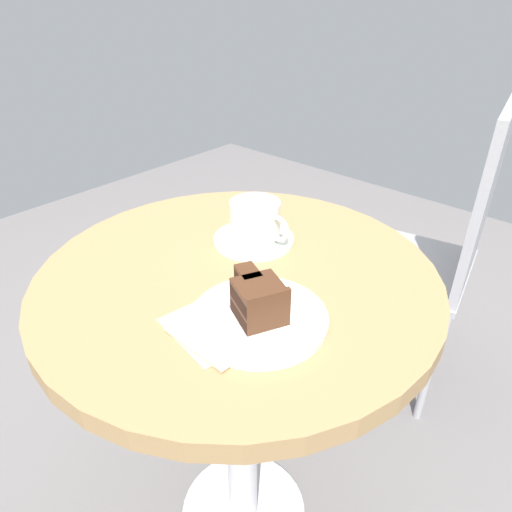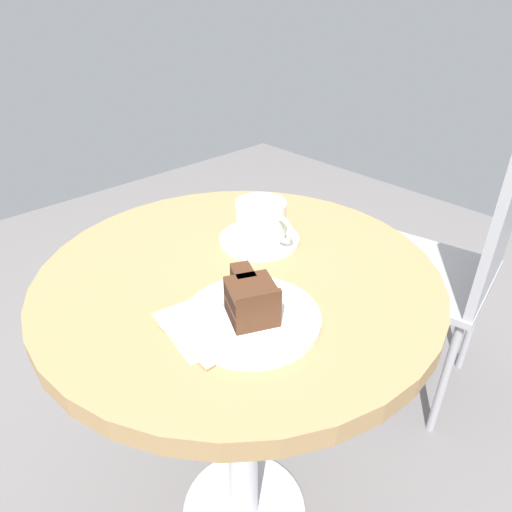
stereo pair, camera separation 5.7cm
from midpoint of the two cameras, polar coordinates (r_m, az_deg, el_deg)
cafe_table at (r=0.87m, az=-0.13°, el=-9.06°), size 0.69×0.69×0.75m
saucer at (r=0.88m, az=2.27°, el=2.04°), size 0.15×0.15×0.01m
coffee_cup at (r=0.86m, az=2.59°, el=4.58°), size 0.13×0.10×0.07m
teaspoon at (r=0.86m, az=-0.42°, el=1.90°), size 0.10×0.02×0.00m
cake_plate at (r=0.67m, az=1.89°, el=-7.83°), size 0.20×0.20×0.01m
cake_slice at (r=0.65m, az=1.80°, el=-5.43°), size 0.11×0.09×0.06m
fork at (r=0.71m, az=2.27°, el=-4.62°), size 0.04×0.13×0.00m
napkin at (r=0.67m, az=-3.02°, el=-8.57°), size 0.15×0.15×0.00m
cafe_chair at (r=1.40m, az=25.34°, el=0.76°), size 0.45×0.45×0.93m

